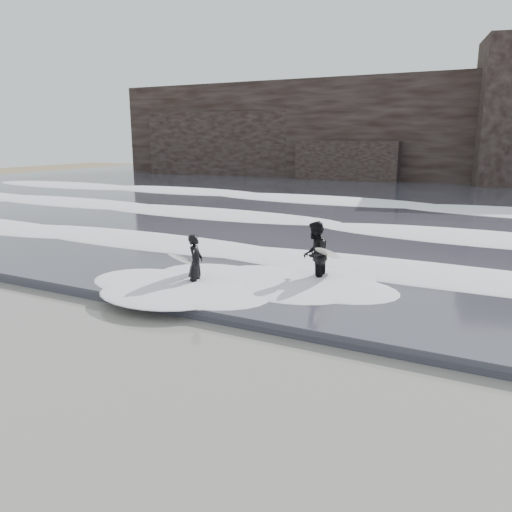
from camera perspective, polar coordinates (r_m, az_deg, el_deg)
The scene contains 8 objects.
ground at distance 10.18m, azimuth -16.29°, elevation -12.50°, with size 120.00×120.00×0.00m, color olive.
sea at distance 36.36m, azimuth 16.79°, elevation 6.21°, with size 90.00×52.00×0.30m, color #35343F.
headland at distance 52.93m, azimuth 20.68°, elevation 13.29°, with size 70.00×9.00×10.00m, color black.
foam_near at distance 17.29m, azimuth 4.37°, elevation 0.15°, with size 60.00×3.20×0.20m, color white.
foam_mid at distance 23.77m, azimuth 10.96°, elevation 3.65°, with size 60.00×4.00×0.24m, color white.
foam_far at distance 32.43m, azimuth 15.50°, elevation 6.02°, with size 60.00×4.80×0.30m, color white.
surfer_left at distance 14.44m, azimuth -7.13°, elevation -0.76°, with size 0.97×1.78×1.68m.
surfer_right at distance 14.76m, azimuth 6.84°, elevation 0.16°, with size 1.15×1.92×1.98m.
Camera 1 is at (6.48, -6.53, 4.36)m, focal length 35.00 mm.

